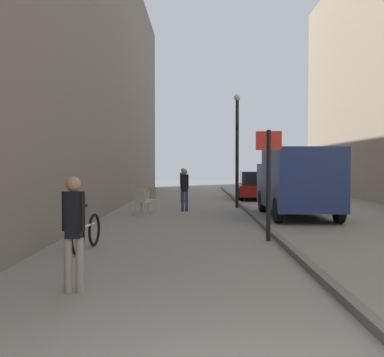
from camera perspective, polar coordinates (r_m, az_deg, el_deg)
The scene contains 13 objects.
ground_plane at distance 14.92m, azimuth 1.96°, elevation -5.16°, with size 80.00×80.00×0.00m, color gray.
building_facade_left at distance 16.07m, azimuth -16.91°, elevation 16.48°, with size 2.78×40.00×11.80m, color slate.
kerb_strip at distance 15.04m, azimuth 8.02°, elevation -4.89°, with size 0.16×40.00×0.12m, color #615F5B.
pedestrian_main_foreground at distance 6.50m, azimuth -14.76°, elevation -5.78°, with size 0.32×0.21×1.62m.
pedestrian_mid_block at distance 21.40m, azimuth -1.12°, elevation -0.54°, with size 0.31×0.25×1.65m.
pedestrian_far_crossing at distance 17.33m, azimuth -0.95°, elevation -1.07°, with size 0.31×0.24×1.64m.
delivery_van at distance 15.88m, azimuth 13.15°, elevation -0.25°, with size 2.11×4.97×2.33m.
parked_car at distance 24.13m, azimuth 8.00°, elevation -0.87°, with size 2.03×4.29×1.45m.
street_sign_post at distance 10.65m, azimuth 9.66°, elevation 0.42°, with size 0.60×0.10×2.60m.
lamp_post at distance 19.02m, azimuth 5.73°, elevation 4.52°, with size 0.28×0.28×4.76m.
bicycle_leaning at distance 9.67m, azimuth -13.23°, elevation -6.65°, with size 0.21×1.77×0.98m.
cafe_chair_near_window at distance 16.23m, azimuth -6.41°, elevation -2.68°, with size 0.58×0.58×0.94m.
cafe_chair_by_doorway at distance 17.38m, azimuth -5.27°, elevation -2.39°, with size 0.62×0.62×0.94m.
Camera 1 is at (-0.34, -2.81, 1.77)m, focal length 42.13 mm.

